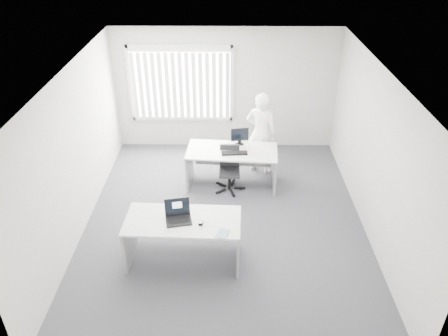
{
  "coord_description": "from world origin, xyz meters",
  "views": [
    {
      "loc": [
        0.06,
        -6.34,
        4.94
      ],
      "look_at": [
        -0.01,
        0.15,
        1.05
      ],
      "focal_mm": 35.0,
      "sensor_mm": 36.0,
      "label": 1
    }
  ],
  "objects_px": {
    "desk_far": "(232,160)",
    "laptop": "(178,214)",
    "desk_near": "(183,231)",
    "office_chair": "(229,176)",
    "person": "(261,133)",
    "monitor": "(240,136)"
  },
  "relations": [
    {
      "from": "person",
      "to": "laptop",
      "type": "bearing_deg",
      "value": 85.82
    },
    {
      "from": "desk_near",
      "to": "monitor",
      "type": "distance_m",
      "value": 2.69
    },
    {
      "from": "desk_far",
      "to": "office_chair",
      "type": "height_order",
      "value": "office_chair"
    },
    {
      "from": "laptop",
      "to": "monitor",
      "type": "distance_m",
      "value": 2.71
    },
    {
      "from": "desk_far",
      "to": "person",
      "type": "bearing_deg",
      "value": 48.08
    },
    {
      "from": "desk_near",
      "to": "person",
      "type": "height_order",
      "value": "person"
    },
    {
      "from": "desk_far",
      "to": "laptop",
      "type": "relative_size",
      "value": 4.76
    },
    {
      "from": "desk_near",
      "to": "desk_far",
      "type": "xyz_separation_m",
      "value": [
        0.77,
        2.24,
        -0.0
      ]
    },
    {
      "from": "desk_far",
      "to": "office_chair",
      "type": "bearing_deg",
      "value": -106.27
    },
    {
      "from": "desk_near",
      "to": "desk_far",
      "type": "height_order",
      "value": "same"
    },
    {
      "from": "monitor",
      "to": "desk_far",
      "type": "bearing_deg",
      "value": -131.54
    },
    {
      "from": "desk_near",
      "to": "laptop",
      "type": "xyz_separation_m",
      "value": [
        -0.05,
        -0.04,
        0.38
      ]
    },
    {
      "from": "monitor",
      "to": "office_chair",
      "type": "bearing_deg",
      "value": -128.09
    },
    {
      "from": "desk_far",
      "to": "desk_near",
      "type": "bearing_deg",
      "value": -104.72
    },
    {
      "from": "desk_near",
      "to": "laptop",
      "type": "distance_m",
      "value": 0.38
    },
    {
      "from": "office_chair",
      "to": "laptop",
      "type": "distance_m",
      "value": 2.39
    },
    {
      "from": "person",
      "to": "laptop",
      "type": "distance_m",
      "value": 3.2
    },
    {
      "from": "office_chair",
      "to": "monitor",
      "type": "xyz_separation_m",
      "value": [
        0.2,
        0.38,
        0.7
      ]
    },
    {
      "from": "desk_near",
      "to": "desk_far",
      "type": "bearing_deg",
      "value": 73.22
    },
    {
      "from": "desk_far",
      "to": "office_chair",
      "type": "xyz_separation_m",
      "value": [
        -0.05,
        -0.12,
        -0.3
      ]
    },
    {
      "from": "desk_far",
      "to": "laptop",
      "type": "bearing_deg",
      "value": -105.62
    },
    {
      "from": "desk_far",
      "to": "office_chair",
      "type": "relative_size",
      "value": 1.98
    }
  ]
}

